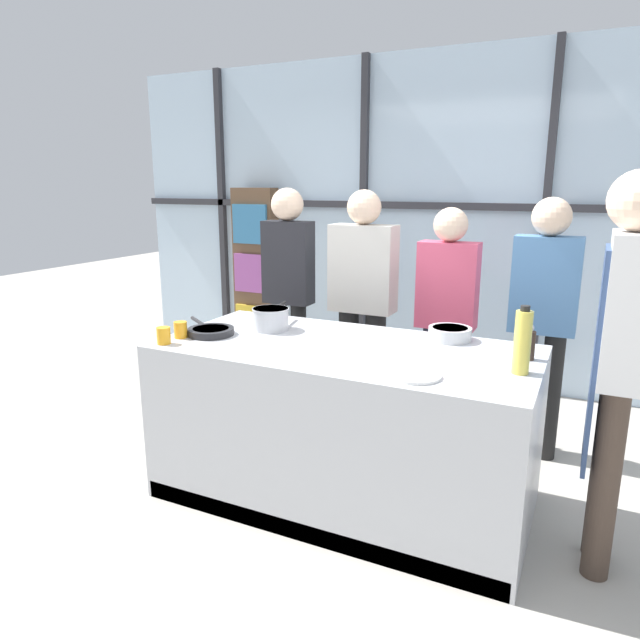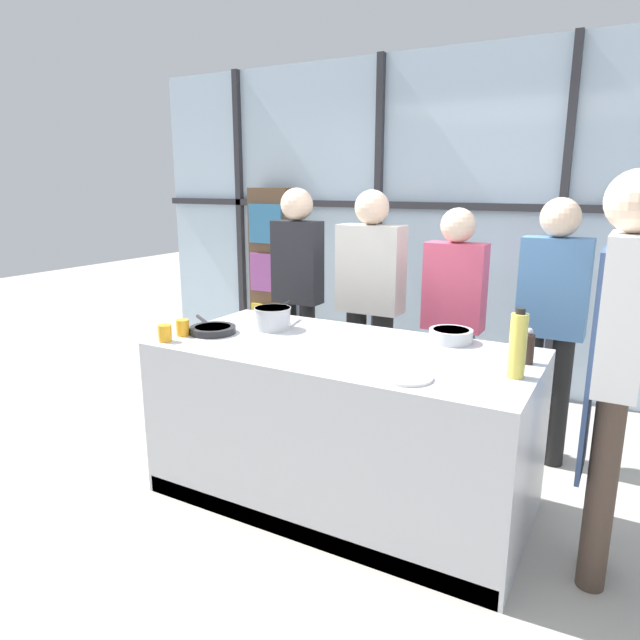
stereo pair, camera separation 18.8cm
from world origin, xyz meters
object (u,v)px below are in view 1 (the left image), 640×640
frying_pan (210,331)px  mixing_bowl (450,333)px  saucepan (271,318)px  white_plate (415,375)px  juice_glass_far (181,330)px  oil_bottle (522,342)px  chef (620,346)px  pepper_grinder (529,344)px  spectator_center_right (446,310)px  spectator_far_right (543,312)px  spectator_center_left (363,296)px  spectator_far_left (288,283)px  juice_glass_near (164,336)px

frying_pan → mixing_bowl: (1.26, 0.48, 0.02)m
saucepan → white_plate: 1.11m
white_plate → juice_glass_far: size_ratio=2.56×
frying_pan → oil_bottle: bearing=1.9°
chef → pepper_grinder: (-0.38, 0.21, -0.09)m
juice_glass_far → spectator_center_right: bearing=46.3°
saucepan → mixing_bowl: saucepan is taller
spectator_center_right → juice_glass_far: bearing=46.3°
oil_bottle → juice_glass_far: 1.80m
spectator_center_right → spectator_far_right: 0.60m
spectator_center_left → spectator_far_right: spectator_center_left is taller
chef → oil_bottle: (-0.39, -0.03, -0.02)m
spectator_center_right → white_plate: 1.34m
spectator_far_right → pepper_grinder: bearing=90.7°
mixing_bowl → juice_glass_far: size_ratio=2.56×
spectator_center_right → spectator_far_right: size_ratio=0.96×
spectator_far_left → mixing_bowl: size_ratio=7.19×
mixing_bowl → pepper_grinder: 0.48m
juice_glass_far → mixing_bowl: bearing=24.1°
spectator_center_right → juice_glass_near: size_ratio=17.16×
spectator_far_right → saucepan: size_ratio=4.16×
spectator_center_left → saucepan: spectator_center_left is taller
spectator_far_left → white_plate: (1.37, -1.32, -0.11)m
spectator_far_left → chef: bearing=154.5°
white_plate → pepper_grinder: (0.43, 0.49, 0.07)m
mixing_bowl → oil_bottle: oil_bottle is taller
spectator_far_left → frying_pan: (0.11, -1.12, -0.09)m
frying_pan → white_plate: 1.28m
pepper_grinder → juice_glass_near: (-1.80, -0.56, -0.03)m
spectator_center_right → oil_bottle: 1.23m
frying_pan → saucepan: bearing=44.1°
spectator_far_right → white_plate: bearing=72.5°
frying_pan → juice_glass_near: size_ratio=4.57×
spectator_center_right → mixing_bowl: 0.66m
oil_bottle → mixing_bowl: bearing=134.7°
spectator_center_left → oil_bottle: size_ratio=5.33×
spectator_far_right → juice_glass_far: 2.19m
spectator_center_left → juice_glass_near: 1.51m
spectator_far_right → juice_glass_near: bearing=37.8°
frying_pan → mixing_bowl: mixing_bowl is taller
chef → pepper_grinder: size_ratio=10.11×
mixing_bowl → pepper_grinder: size_ratio=1.34×
spectator_far_left → juice_glass_near: (0.00, -1.39, -0.07)m
spectator_center_right → frying_pan: spectator_center_right is taller
chef → spectator_center_right: (-0.99, 1.04, -0.15)m
spectator_far_left → frying_pan: spectator_far_left is taller
spectator_far_right → white_plate: spectator_far_right is taller
spectator_center_left → saucepan: 0.91m
frying_pan → white_plate: (1.27, -0.20, -0.01)m
spectator_far_left → pepper_grinder: spectator_far_left is taller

